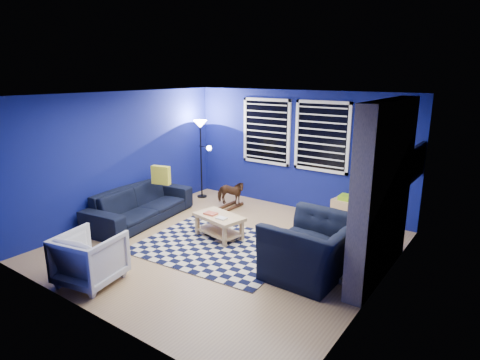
# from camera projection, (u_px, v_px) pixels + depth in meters

# --- Properties ---
(floor) EXTENTS (5.00, 5.00, 0.00)m
(floor) POSITION_uv_depth(u_px,v_px,m) (225.00, 246.00, 6.76)
(floor) COLOR tan
(floor) RESTS_ON ground
(ceiling) EXTENTS (5.00, 5.00, 0.00)m
(ceiling) POSITION_uv_depth(u_px,v_px,m) (224.00, 95.00, 6.12)
(ceiling) COLOR white
(ceiling) RESTS_ON wall_back
(wall_back) EXTENTS (5.00, 0.00, 5.00)m
(wall_back) POSITION_uv_depth(u_px,v_px,m) (297.00, 151.00, 8.41)
(wall_back) COLOR navy
(wall_back) RESTS_ON floor
(wall_left) EXTENTS (0.00, 5.00, 5.00)m
(wall_left) POSITION_uv_depth(u_px,v_px,m) (124.00, 156.00, 7.84)
(wall_left) COLOR navy
(wall_left) RESTS_ON floor
(wall_right) EXTENTS (0.00, 5.00, 5.00)m
(wall_right) POSITION_uv_depth(u_px,v_px,m) (382.00, 202.00, 5.04)
(wall_right) COLOR navy
(wall_right) RESTS_ON floor
(fireplace) EXTENTS (0.65, 2.00, 2.50)m
(fireplace) POSITION_uv_depth(u_px,v_px,m) (382.00, 195.00, 5.53)
(fireplace) COLOR gray
(fireplace) RESTS_ON floor
(window_left) EXTENTS (1.17, 0.06, 1.42)m
(window_left) POSITION_uv_depth(u_px,v_px,m) (266.00, 131.00, 8.71)
(window_left) COLOR black
(window_left) RESTS_ON wall_back
(window_right) EXTENTS (1.17, 0.06, 1.42)m
(window_right) POSITION_uv_depth(u_px,v_px,m) (322.00, 137.00, 7.98)
(window_right) COLOR black
(window_right) RESTS_ON wall_back
(tv) EXTENTS (0.07, 1.00, 0.58)m
(tv) POSITION_uv_depth(u_px,v_px,m) (416.00, 162.00, 6.61)
(tv) COLOR black
(tv) RESTS_ON wall_right
(rug) EXTENTS (2.64, 2.18, 0.02)m
(rug) POSITION_uv_depth(u_px,v_px,m) (217.00, 246.00, 6.75)
(rug) COLOR black
(rug) RESTS_ON floor
(sofa) EXTENTS (2.42, 1.23, 0.68)m
(sofa) POSITION_uv_depth(u_px,v_px,m) (141.00, 204.00, 7.86)
(sofa) COLOR black
(sofa) RESTS_ON floor
(armchair_big) EXTENTS (1.32, 1.16, 0.84)m
(armchair_big) POSITION_uv_depth(u_px,v_px,m) (313.00, 248.00, 5.70)
(armchair_big) COLOR black
(armchair_big) RESTS_ON floor
(armchair_bent) EXTENTS (0.91, 0.93, 0.72)m
(armchair_bent) POSITION_uv_depth(u_px,v_px,m) (90.00, 258.00, 5.51)
(armchair_bent) COLOR gray
(armchair_bent) RESTS_ON floor
(rocking_horse) EXTENTS (0.48, 0.70, 0.54)m
(rocking_horse) POSITION_uv_depth(u_px,v_px,m) (230.00, 193.00, 8.61)
(rocking_horse) COLOR #492D17
(rocking_horse) RESTS_ON floor
(coffee_table) EXTENTS (0.97, 0.68, 0.44)m
(coffee_table) POSITION_uv_depth(u_px,v_px,m) (219.00, 221.00, 7.03)
(coffee_table) COLOR #D9B67A
(coffee_table) RESTS_ON rug
(cabinet) EXTENTS (0.60, 0.44, 0.55)m
(cabinet) POSITION_uv_depth(u_px,v_px,m) (348.00, 211.00, 7.77)
(cabinet) COLOR #D9B67A
(cabinet) RESTS_ON floor
(floor_lamp) EXTENTS (0.49, 0.30, 1.80)m
(floor_lamp) POSITION_uv_depth(u_px,v_px,m) (201.00, 135.00, 9.07)
(floor_lamp) COLOR black
(floor_lamp) RESTS_ON floor
(throw_pillow) EXTENTS (0.40, 0.20, 0.37)m
(throw_pillow) POSITION_uv_depth(u_px,v_px,m) (161.00, 175.00, 7.98)
(throw_pillow) COLOR gold
(throw_pillow) RESTS_ON sofa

